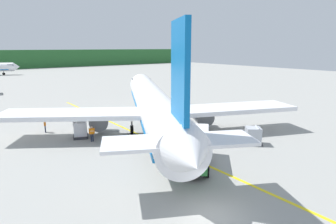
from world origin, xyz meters
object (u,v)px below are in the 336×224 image
at_px(airliner_foreground, 152,104).
at_px(cargo_container_near, 253,136).
at_px(cargo_container_mid, 80,130).
at_px(crew_marshaller, 92,133).
at_px(service_truck_baggage, 195,148).
at_px(crew_loader_left, 45,124).

xyz_separation_m(airliner_foreground, cargo_container_near, (5.82, -10.50, -2.47)).
xyz_separation_m(cargo_container_mid, crew_marshaller, (0.55, -2.06, 0.08)).
bearing_deg(crew_marshaller, service_truck_baggage, -68.51).
distance_m(cargo_container_near, cargo_container_mid, 19.22).
distance_m(crew_marshaller, crew_loader_left, 7.44).
bearing_deg(cargo_container_mid, airliner_foreground, -18.51).
height_order(airliner_foreground, cargo_container_mid, airliner_foreground).
height_order(airliner_foreground, crew_loader_left, airliner_foreground).
distance_m(airliner_foreground, crew_loader_left, 13.26).
height_order(cargo_container_near, crew_loader_left, cargo_container_near).
relative_size(cargo_container_near, cargo_container_mid, 1.16).
height_order(airliner_foreground, cargo_container_near, airliner_foreground).
relative_size(service_truck_baggage, crew_marshaller, 3.65).
bearing_deg(cargo_container_near, cargo_container_mid, 136.54).
distance_m(cargo_container_mid, crew_loader_left, 5.36).
height_order(service_truck_baggage, cargo_container_mid, service_truck_baggage).
relative_size(airliner_foreground, cargo_container_near, 16.03).
bearing_deg(airliner_foreground, crew_marshaller, 175.01).
height_order(cargo_container_mid, crew_marshaller, cargo_container_mid).
bearing_deg(crew_marshaller, crew_loader_left, 115.17).
distance_m(cargo_container_near, crew_loader_left, 24.39).
bearing_deg(crew_loader_left, crew_marshaller, -64.83).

